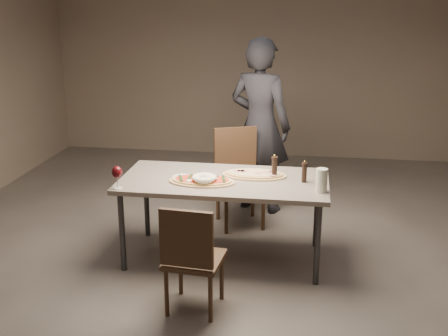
# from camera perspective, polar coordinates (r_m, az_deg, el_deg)

# --- Properties ---
(room) EXTENTS (7.00, 7.00, 7.00)m
(room) POSITION_cam_1_polar(r_m,az_deg,el_deg) (4.71, 0.00, 6.40)
(room) COLOR #5C544F
(room) RESTS_ON ground
(dining_table) EXTENTS (1.80, 0.90, 0.75)m
(dining_table) POSITION_cam_1_polar(r_m,az_deg,el_deg) (4.90, 0.00, -1.76)
(dining_table) COLOR gray
(dining_table) RESTS_ON ground
(zucchini_pizza) EXTENTS (0.57, 0.32, 0.05)m
(zucchini_pizza) POSITION_cam_1_polar(r_m,az_deg,el_deg) (4.78, -2.24, -1.29)
(zucchini_pizza) COLOR tan
(zucchini_pizza) RESTS_ON dining_table
(ham_pizza) EXTENTS (0.57, 0.32, 0.04)m
(ham_pizza) POSITION_cam_1_polar(r_m,az_deg,el_deg) (4.96, 3.09, -0.64)
(ham_pizza) COLOR tan
(ham_pizza) RESTS_ON dining_table
(bread_basket) EXTENTS (0.21, 0.21, 0.08)m
(bread_basket) POSITION_cam_1_polar(r_m,az_deg,el_deg) (4.73, -2.00, -1.14)
(bread_basket) COLOR beige
(bread_basket) RESTS_ON dining_table
(oil_dish) EXTENTS (0.12, 0.12, 0.01)m
(oil_dish) POSITION_cam_1_polar(r_m,az_deg,el_deg) (4.90, 4.02, -0.99)
(oil_dish) COLOR white
(oil_dish) RESTS_ON dining_table
(pepper_mill_left) EXTENTS (0.05, 0.05, 0.19)m
(pepper_mill_left) POSITION_cam_1_polar(r_m,az_deg,el_deg) (4.82, 8.16, -0.41)
(pepper_mill_left) COLOR black
(pepper_mill_left) RESTS_ON dining_table
(pepper_mill_right) EXTENTS (0.05, 0.05, 0.21)m
(pepper_mill_right) POSITION_cam_1_polar(r_m,az_deg,el_deg) (4.89, 5.15, 0.09)
(pepper_mill_right) COLOR black
(pepper_mill_right) RESTS_ON dining_table
(carafe) EXTENTS (0.09, 0.09, 0.20)m
(carafe) POSITION_cam_1_polar(r_m,az_deg,el_deg) (4.60, 9.88, -1.24)
(carafe) COLOR silver
(carafe) RESTS_ON dining_table
(wine_glass) EXTENTS (0.09, 0.09, 0.19)m
(wine_glass) POSITION_cam_1_polar(r_m,az_deg,el_deg) (4.68, -10.81, -0.49)
(wine_glass) COLOR silver
(wine_glass) RESTS_ON dining_table
(side_plate) EXTENTS (0.16, 0.16, 0.01)m
(side_plate) POSITION_cam_1_polar(r_m,az_deg,el_deg) (4.93, -4.33, -0.91)
(side_plate) COLOR white
(side_plate) RESTS_ON dining_table
(chair_near) EXTENTS (0.44, 0.44, 0.86)m
(chair_near) POSITION_cam_1_polar(r_m,az_deg,el_deg) (4.12, -3.37, -8.71)
(chair_near) COLOR #3E291A
(chair_near) RESTS_ON ground
(chair_far) EXTENTS (0.61, 0.61, 0.99)m
(chair_far) POSITION_cam_1_polar(r_m,az_deg,el_deg) (5.75, 1.43, -0.31)
(chair_far) COLOR #3E291A
(chair_far) RESTS_ON ground
(diner) EXTENTS (0.80, 0.67, 1.88)m
(diner) POSITION_cam_1_polar(r_m,az_deg,el_deg) (6.03, 3.68, 4.30)
(diner) COLOR black
(diner) RESTS_ON ground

